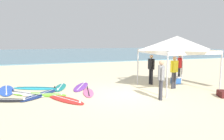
# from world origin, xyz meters

# --- Properties ---
(ground_plane) EXTENTS (80.00, 80.00, 0.00)m
(ground_plane) POSITION_xyz_m (0.00, 0.00, 0.00)
(ground_plane) COLOR beige
(sea) EXTENTS (80.00, 36.00, 0.10)m
(sea) POSITION_xyz_m (0.00, 32.28, 0.05)
(sea) COLOR #568499
(sea) RESTS_ON ground
(canopy_tent) EXTENTS (3.11, 3.11, 2.75)m
(canopy_tent) POSITION_xyz_m (2.95, 0.49, 2.39)
(canopy_tent) COLOR #B7B7BC
(canopy_tent) RESTS_ON ground
(surfboard_lime) EXTENTS (2.62, 1.73, 0.19)m
(surfboard_lime) POSITION_xyz_m (-3.89, 1.25, 0.04)
(surfboard_lime) COLOR #7AD12D
(surfboard_lime) RESTS_ON ground
(surfboard_pink) EXTENTS (0.79, 1.91, 0.19)m
(surfboard_pink) POSITION_xyz_m (-1.66, 0.92, 0.04)
(surfboard_pink) COLOR pink
(surfboard_pink) RESTS_ON ground
(surfboard_red) EXTENTS (1.69, 2.22, 0.19)m
(surfboard_red) POSITION_xyz_m (-2.84, 0.01, 0.04)
(surfboard_red) COLOR red
(surfboard_red) RESTS_ON ground
(surfboard_purple) EXTENTS (1.45, 2.38, 0.19)m
(surfboard_purple) POSITION_xyz_m (-1.76, 2.30, 0.04)
(surfboard_purple) COLOR purple
(surfboard_purple) RESTS_ON ground
(surfboard_black) EXTENTS (1.99, 1.18, 0.19)m
(surfboard_black) POSITION_xyz_m (-5.23, 0.70, 0.04)
(surfboard_black) COLOR black
(surfboard_black) RESTS_ON ground
(surfboard_blue) EXTENTS (1.04, 2.64, 0.19)m
(surfboard_blue) POSITION_xyz_m (-5.49, 2.64, 0.04)
(surfboard_blue) COLOR blue
(surfboard_blue) RESTS_ON ground
(surfboard_navy) EXTENTS (1.98, 2.20, 0.19)m
(surfboard_navy) POSITION_xyz_m (-3.91, 1.13, 0.04)
(surfboard_navy) COLOR navy
(surfboard_navy) RESTS_ON ground
(surfboard_teal) EXTENTS (1.01, 2.05, 0.19)m
(surfboard_teal) POSITION_xyz_m (-2.84, 2.52, 0.04)
(surfboard_teal) COLOR #19847F
(surfboard_teal) RESTS_ON ground
(surfboard_cyan) EXTENTS (2.52, 1.60, 0.19)m
(surfboard_cyan) POSITION_xyz_m (-4.06, 2.69, 0.04)
(surfboard_cyan) COLOR #23B2CC
(surfboard_cyan) RESTS_ON ground
(surfboard_white) EXTENTS (2.01, 2.01, 0.19)m
(surfboard_white) POSITION_xyz_m (-4.50, 1.56, 0.04)
(surfboard_white) COLOR white
(surfboard_white) RESTS_ON ground
(person_red) EXTENTS (0.37, 0.49, 1.71)m
(person_red) POSITION_xyz_m (4.13, 1.81, 0.99)
(person_red) COLOR #2D2D33
(person_red) RESTS_ON ground
(person_black) EXTENTS (0.24, 0.55, 1.71)m
(person_black) POSITION_xyz_m (2.22, 1.81, 0.99)
(person_black) COLOR black
(person_black) RESTS_ON ground
(person_yellow) EXTENTS (0.53, 0.32, 1.71)m
(person_yellow) POSITION_xyz_m (2.82, 0.44, 0.99)
(person_yellow) COLOR #383842
(person_yellow) RESTS_ON ground
(person_grey) EXTENTS (0.33, 0.52, 1.71)m
(person_grey) POSITION_xyz_m (1.04, -1.19, 0.99)
(person_grey) COLOR #383842
(person_grey) RESTS_ON ground
(gear_bag_near_tent) EXTENTS (0.53, 0.68, 0.28)m
(gear_bag_near_tent) POSITION_xyz_m (3.94, -1.69, 0.14)
(gear_bag_near_tent) COLOR #4C1919
(gear_bag_near_tent) RESTS_ON ground
(cooler_box) EXTENTS (0.50, 0.36, 0.39)m
(cooler_box) POSITION_xyz_m (3.71, 1.52, 0.20)
(cooler_box) COLOR #2D60B7
(cooler_box) RESTS_ON ground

